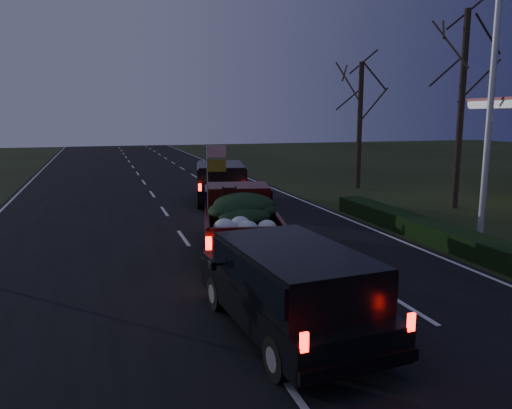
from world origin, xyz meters
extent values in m
plane|color=black|center=(0.00, 0.00, 0.00)|extent=(120.00, 120.00, 0.00)
cube|color=black|center=(0.00, 0.00, 0.01)|extent=(14.00, 120.00, 0.02)
cube|color=black|center=(7.80, 3.00, 0.30)|extent=(1.00, 10.00, 0.60)
cylinder|color=silver|center=(9.50, 2.00, 4.50)|extent=(0.20, 0.20, 9.00)
cylinder|color=black|center=(12.50, 7.00, 4.25)|extent=(0.28, 0.28, 8.50)
cylinder|color=black|center=(11.50, 14.00, 3.50)|extent=(0.28, 0.28, 7.00)
cube|color=#3E0908|center=(1.39, 2.97, 0.63)|extent=(3.14, 5.59, 0.58)
cube|color=#3E0908|center=(1.59, 3.90, 1.42)|extent=(2.25, 2.05, 0.95)
cube|color=black|center=(1.59, 3.90, 1.53)|extent=(2.34, 1.97, 0.58)
cube|color=#3E0908|center=(1.11, 1.63, 0.95)|extent=(2.51, 3.29, 0.06)
ellipsoid|color=black|center=(1.27, 2.13, 1.42)|extent=(2.04, 2.20, 0.63)
cylinder|color=gray|center=(0.47, 3.16, 2.16)|extent=(0.03, 0.03, 2.11)
cube|color=red|center=(0.74, 3.10, 3.04)|extent=(0.54, 0.13, 0.36)
cube|color=gold|center=(0.74, 3.10, 2.61)|extent=(0.54, 0.13, 0.36)
cube|color=black|center=(2.88, 11.70, 0.68)|extent=(3.12, 5.56, 0.66)
cube|color=black|center=(2.83, 11.43, 1.42)|extent=(2.73, 4.14, 0.87)
cube|color=black|center=(2.83, 11.43, 1.51)|extent=(2.81, 4.05, 0.52)
cube|color=black|center=(0.69, -2.90, 0.62)|extent=(2.39, 4.97, 0.60)
cube|color=black|center=(0.71, -3.15, 1.31)|extent=(2.17, 3.66, 0.80)
cube|color=black|center=(0.71, -3.15, 1.39)|extent=(2.26, 3.57, 0.48)
cube|color=black|center=(-0.56, -2.04, 1.19)|extent=(0.12, 0.23, 0.16)
camera|label=1|loc=(-2.57, -11.27, 4.06)|focal=35.00mm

